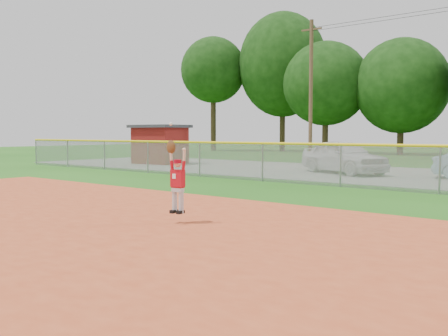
% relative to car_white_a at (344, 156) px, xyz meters
% --- Properties ---
extents(ground, '(120.00, 120.00, 0.00)m').
position_rel_car_white_a_xyz_m(ground, '(2.42, -15.23, -0.82)').
color(ground, '#225D15').
rests_on(ground, ground).
extents(parking_strip, '(44.00, 10.00, 0.03)m').
position_rel_car_white_a_xyz_m(parking_strip, '(2.42, 0.77, -0.80)').
color(parking_strip, gray).
rests_on(parking_strip, ground).
extents(car_white_a, '(4.99, 3.64, 1.58)m').
position_rel_car_white_a_xyz_m(car_white_a, '(0.00, 0.00, 0.00)').
color(car_white_a, white).
rests_on(car_white_a, parking_strip).
extents(utility_shed, '(3.34, 2.67, 2.40)m').
position_rel_car_white_a_xyz_m(utility_shed, '(-12.10, -0.16, 0.41)').
color(utility_shed, '#63110E').
rests_on(utility_shed, ground).
extents(outfield_fence, '(40.06, 0.10, 1.55)m').
position_rel_car_white_a_xyz_m(outfield_fence, '(2.42, -5.23, 0.06)').
color(outfield_fence, gray).
rests_on(outfield_fence, ground).
extents(ballplayer, '(0.50, 0.23, 1.87)m').
position_rel_car_white_a_xyz_m(ballplayer, '(3.10, -14.07, 0.17)').
color(ballplayer, silver).
rests_on(ballplayer, ground).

